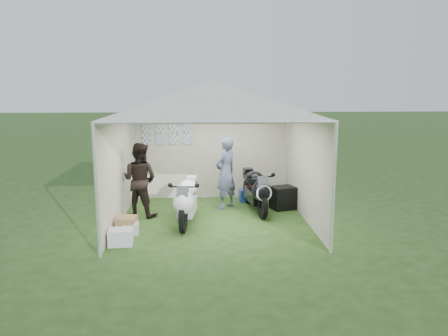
{
  "coord_description": "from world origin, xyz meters",
  "views": [
    {
      "loc": [
        -0.26,
        -9.14,
        2.88
      ],
      "look_at": [
        0.25,
        0.35,
        1.09
      ],
      "focal_mm": 35.0,
      "sensor_mm": 36.0,
      "label": 1
    }
  ],
  "objects_px": {
    "person_blue_jacket": "(226,173)",
    "crate_1": "(127,225)",
    "paddock_stand": "(247,196)",
    "crate_2": "(131,229)",
    "canopy_tent": "(213,101)",
    "crate_0": "(121,237)",
    "motorcycle_white": "(187,200)",
    "person_dark_jacket": "(140,180)",
    "motorcycle_black": "(256,189)",
    "equipment_box": "(283,198)"
  },
  "relations": [
    {
      "from": "motorcycle_black",
      "to": "crate_1",
      "type": "relative_size",
      "value": 5.23
    },
    {
      "from": "paddock_stand",
      "to": "motorcycle_white",
      "type": "bearing_deg",
      "value": -130.44
    },
    {
      "from": "equipment_box",
      "to": "crate_2",
      "type": "relative_size",
      "value": 1.79
    },
    {
      "from": "canopy_tent",
      "to": "person_dark_jacket",
      "type": "height_order",
      "value": "canopy_tent"
    },
    {
      "from": "motorcycle_black",
      "to": "crate_1",
      "type": "xyz_separation_m",
      "value": [
        -2.76,
        -1.38,
        -0.37
      ]
    },
    {
      "from": "paddock_stand",
      "to": "person_blue_jacket",
      "type": "relative_size",
      "value": 0.24
    },
    {
      "from": "motorcycle_white",
      "to": "person_dark_jacket",
      "type": "height_order",
      "value": "person_dark_jacket"
    },
    {
      "from": "person_blue_jacket",
      "to": "person_dark_jacket",
      "type": "bearing_deg",
      "value": -29.79
    },
    {
      "from": "motorcycle_black",
      "to": "crate_1",
      "type": "distance_m",
      "value": 3.11
    },
    {
      "from": "equipment_box",
      "to": "crate_1",
      "type": "bearing_deg",
      "value": -155.56
    },
    {
      "from": "crate_1",
      "to": "crate_2",
      "type": "distance_m",
      "value": 0.15
    },
    {
      "from": "person_blue_jacket",
      "to": "crate_1",
      "type": "relative_size",
      "value": 4.62
    },
    {
      "from": "motorcycle_white",
      "to": "person_blue_jacket",
      "type": "bearing_deg",
      "value": 58.77
    },
    {
      "from": "motorcycle_white",
      "to": "crate_0",
      "type": "relative_size",
      "value": 4.34
    },
    {
      "from": "canopy_tent",
      "to": "motorcycle_black",
      "type": "distance_m",
      "value": 2.36
    },
    {
      "from": "motorcycle_black",
      "to": "person_blue_jacket",
      "type": "height_order",
      "value": "person_blue_jacket"
    },
    {
      "from": "paddock_stand",
      "to": "person_dark_jacket",
      "type": "xyz_separation_m",
      "value": [
        -2.53,
        -1.09,
        0.67
      ]
    },
    {
      "from": "canopy_tent",
      "to": "motorcycle_black",
      "type": "xyz_separation_m",
      "value": [
        1.01,
        0.61,
        -2.04
      ]
    },
    {
      "from": "paddock_stand",
      "to": "crate_2",
      "type": "bearing_deg",
      "value": -137.42
    },
    {
      "from": "person_dark_jacket",
      "to": "crate_1",
      "type": "height_order",
      "value": "person_dark_jacket"
    },
    {
      "from": "person_dark_jacket",
      "to": "person_blue_jacket",
      "type": "bearing_deg",
      "value": -142.74
    },
    {
      "from": "canopy_tent",
      "to": "motorcycle_black",
      "type": "bearing_deg",
      "value": 30.99
    },
    {
      "from": "motorcycle_white",
      "to": "crate_2",
      "type": "relative_size",
      "value": 6.38
    },
    {
      "from": "motorcycle_black",
      "to": "crate_0",
      "type": "bearing_deg",
      "value": -150.46
    },
    {
      "from": "paddock_stand",
      "to": "crate_0",
      "type": "height_order",
      "value": "paddock_stand"
    },
    {
      "from": "canopy_tent",
      "to": "person_blue_jacket",
      "type": "bearing_deg",
      "value": 70.85
    },
    {
      "from": "equipment_box",
      "to": "crate_0",
      "type": "bearing_deg",
      "value": -147.07
    },
    {
      "from": "motorcycle_white",
      "to": "equipment_box",
      "type": "bearing_deg",
      "value": 30.56
    },
    {
      "from": "crate_1",
      "to": "motorcycle_white",
      "type": "bearing_deg",
      "value": 24.08
    },
    {
      "from": "person_blue_jacket",
      "to": "motorcycle_white",
      "type": "bearing_deg",
      "value": 7.71
    },
    {
      "from": "motorcycle_black",
      "to": "person_blue_jacket",
      "type": "xyz_separation_m",
      "value": [
        -0.69,
        0.32,
        0.32
      ]
    },
    {
      "from": "paddock_stand",
      "to": "crate_1",
      "type": "distance_m",
      "value": 3.49
    },
    {
      "from": "canopy_tent",
      "to": "person_blue_jacket",
      "type": "relative_size",
      "value": 3.31
    },
    {
      "from": "motorcycle_white",
      "to": "crate_2",
      "type": "xyz_separation_m",
      "value": [
        -1.08,
        -0.62,
        -0.42
      ]
    },
    {
      "from": "paddock_stand",
      "to": "equipment_box",
      "type": "relative_size",
      "value": 0.77
    },
    {
      "from": "person_blue_jacket",
      "to": "crate_2",
      "type": "distance_m",
      "value": 2.77
    },
    {
      "from": "equipment_box",
      "to": "person_blue_jacket",
      "type": "bearing_deg",
      "value": 173.87
    },
    {
      "from": "person_blue_jacket",
      "to": "canopy_tent",
      "type": "bearing_deg",
      "value": 25.71
    },
    {
      "from": "person_blue_jacket",
      "to": "crate_1",
      "type": "bearing_deg",
      "value": -5.71
    },
    {
      "from": "motorcycle_black",
      "to": "motorcycle_white",
      "type": "bearing_deg",
      "value": -158.57
    },
    {
      "from": "person_dark_jacket",
      "to": "crate_0",
      "type": "bearing_deg",
      "value": 108.01
    },
    {
      "from": "motorcycle_black",
      "to": "paddock_stand",
      "type": "relative_size",
      "value": 4.67
    },
    {
      "from": "crate_0",
      "to": "crate_2",
      "type": "relative_size",
      "value": 1.47
    },
    {
      "from": "person_dark_jacket",
      "to": "paddock_stand",
      "type": "bearing_deg",
      "value": -134.81
    },
    {
      "from": "crate_0",
      "to": "crate_1",
      "type": "xyz_separation_m",
      "value": [
        0.0,
        0.66,
        0.02
      ]
    },
    {
      "from": "crate_1",
      "to": "equipment_box",
      "type": "bearing_deg",
      "value": 24.44
    },
    {
      "from": "canopy_tent",
      "to": "crate_0",
      "type": "relative_size",
      "value": 12.8
    },
    {
      "from": "person_dark_jacket",
      "to": "crate_2",
      "type": "height_order",
      "value": "person_dark_jacket"
    },
    {
      "from": "person_dark_jacket",
      "to": "equipment_box",
      "type": "bearing_deg",
      "value": -151.37
    },
    {
      "from": "person_dark_jacket",
      "to": "equipment_box",
      "type": "relative_size",
      "value": 3.08
    }
  ]
}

